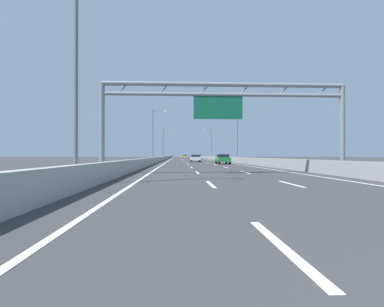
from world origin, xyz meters
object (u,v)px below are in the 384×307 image
(yellow_car, at_px, (185,156))
(streetlamp_left_near, at_px, (81,61))
(streetlamp_right_mid, at_px, (236,133))
(sign_gantry, at_px, (224,104))
(streetlamp_left_far, at_px, (164,142))
(white_car, at_px, (195,158))
(streetlamp_left_mid, at_px, (154,132))
(green_car, at_px, (223,159))
(streetlamp_right_far, at_px, (211,142))
(silver_car, at_px, (198,157))

(yellow_car, bearing_deg, streetlamp_left_near, -93.70)
(streetlamp_right_mid, xyz_separation_m, yellow_car, (-7.43, 74.77, -4.64))
(sign_gantry, distance_m, streetlamp_left_far, 75.63)
(streetlamp_left_far, relative_size, white_car, 2.26)
(streetlamp_left_near, bearing_deg, white_car, 80.17)
(streetlamp_right_mid, xyz_separation_m, white_car, (-7.26, 2.95, -4.68))
(streetlamp_left_near, height_order, streetlamp_left_far, same)
(streetlamp_left_far, bearing_deg, white_car, -78.70)
(streetlamp_left_near, xyz_separation_m, streetlamp_left_far, (0.00, 82.66, 0.00))
(streetlamp_left_near, height_order, streetlamp_left_mid, same)
(streetlamp_left_near, relative_size, white_car, 2.26)
(streetlamp_left_mid, height_order, streetlamp_right_mid, same)
(streetlamp_left_near, relative_size, yellow_car, 2.06)
(streetlamp_left_near, relative_size, green_car, 2.27)
(streetlamp_right_mid, xyz_separation_m, streetlamp_right_far, (0.00, 41.33, 0.00))
(sign_gantry, distance_m, streetlamp_right_mid, 34.76)
(streetlamp_left_near, height_order, streetlamp_right_mid, same)
(streetlamp_right_mid, distance_m, streetlamp_right_far, 41.33)
(yellow_car, bearing_deg, streetlamp_right_mid, -84.33)
(streetlamp_right_far, distance_m, silver_car, 6.14)
(streetlamp_right_far, bearing_deg, white_car, -100.71)
(green_car, bearing_deg, streetlamp_left_mid, 134.65)
(streetlamp_left_mid, distance_m, green_car, 16.13)
(sign_gantry, xyz_separation_m, white_car, (0.26, 36.89, -4.15))
(green_car, xyz_separation_m, silver_car, (0.15, 53.15, 0.01))
(sign_gantry, xyz_separation_m, streetlamp_right_mid, (7.52, 33.93, 0.52))
(white_car, relative_size, green_car, 1.00)
(white_car, bearing_deg, sign_gantry, -90.41)
(white_car, height_order, green_car, green_car)
(streetlamp_left_mid, bearing_deg, silver_car, 75.38)
(streetlamp_left_mid, relative_size, white_car, 2.26)
(white_car, bearing_deg, streetlamp_right_far, 79.29)
(yellow_car, bearing_deg, sign_gantry, -90.05)
(streetlamp_right_mid, height_order, yellow_car, streetlamp_right_mid)
(streetlamp_right_far, bearing_deg, streetlamp_left_mid, -109.86)
(sign_gantry, relative_size, streetlamp_right_mid, 1.81)
(streetlamp_left_mid, relative_size, silver_car, 2.19)
(streetlamp_left_near, distance_m, white_car, 45.19)
(streetlamp_left_far, distance_m, yellow_car, 34.58)
(streetlamp_left_far, bearing_deg, streetlamp_right_far, 0.00)
(streetlamp_right_far, height_order, green_car, streetlamp_right_far)
(white_car, bearing_deg, streetlamp_right_mid, -22.15)
(white_car, xyz_separation_m, green_car, (3.18, -13.94, 0.02))
(streetlamp_left_far, xyz_separation_m, yellow_car, (7.50, 33.44, -4.64))
(white_car, height_order, yellow_car, yellow_car)
(streetlamp_left_near, distance_m, streetlamp_right_far, 84.00)
(sign_gantry, bearing_deg, green_car, 81.47)
(sign_gantry, height_order, silver_car, sign_gantry)
(streetlamp_left_far, xyz_separation_m, white_car, (7.67, -38.38, -4.68))
(sign_gantry, bearing_deg, yellow_car, 89.95)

